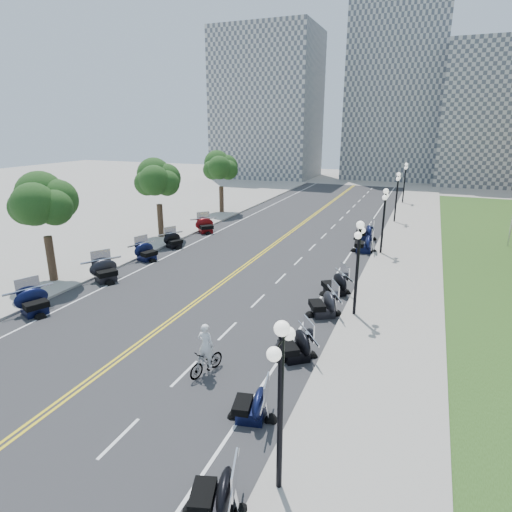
% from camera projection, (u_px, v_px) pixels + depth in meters
% --- Properties ---
extents(ground, '(160.00, 160.00, 0.00)m').
position_uv_depth(ground, '(171.00, 320.00, 21.90)').
color(ground, gray).
extents(road, '(16.00, 90.00, 0.01)m').
position_uv_depth(road, '(248.00, 264.00, 30.76)').
color(road, '#333335').
rests_on(road, ground).
extents(centerline_yellow_a, '(0.12, 90.00, 0.00)m').
position_uv_depth(centerline_yellow_a, '(246.00, 264.00, 30.80)').
color(centerline_yellow_a, yellow).
rests_on(centerline_yellow_a, road).
extents(centerline_yellow_b, '(0.12, 90.00, 0.00)m').
position_uv_depth(centerline_yellow_b, '(249.00, 264.00, 30.71)').
color(centerline_yellow_b, yellow).
rests_on(centerline_yellow_b, road).
extents(edge_line_north, '(0.12, 90.00, 0.00)m').
position_uv_depth(edge_line_north, '(336.00, 275.00, 28.47)').
color(edge_line_north, white).
rests_on(edge_line_north, road).
extents(edge_line_south, '(0.12, 90.00, 0.00)m').
position_uv_depth(edge_line_south, '(172.00, 254.00, 33.05)').
color(edge_line_south, white).
rests_on(edge_line_south, road).
extents(lane_dash_4, '(0.12, 2.00, 0.00)m').
position_uv_depth(lane_dash_4, '(119.00, 438.00, 13.66)').
color(lane_dash_4, white).
rests_on(lane_dash_4, road).
extents(lane_dash_5, '(0.12, 2.00, 0.00)m').
position_uv_depth(lane_dash_5, '(184.00, 373.00, 17.21)').
color(lane_dash_5, white).
rests_on(lane_dash_5, road).
extents(lane_dash_6, '(0.12, 2.00, 0.00)m').
position_uv_depth(lane_dash_6, '(228.00, 331.00, 20.75)').
color(lane_dash_6, white).
rests_on(lane_dash_6, road).
extents(lane_dash_7, '(0.12, 2.00, 0.00)m').
position_uv_depth(lane_dash_7, '(258.00, 301.00, 24.29)').
color(lane_dash_7, white).
rests_on(lane_dash_7, road).
extents(lane_dash_8, '(0.12, 2.00, 0.00)m').
position_uv_depth(lane_dash_8, '(281.00, 278.00, 27.84)').
color(lane_dash_8, white).
rests_on(lane_dash_8, road).
extents(lane_dash_9, '(0.12, 2.00, 0.00)m').
position_uv_depth(lane_dash_9, '(298.00, 261.00, 31.38)').
color(lane_dash_9, white).
rests_on(lane_dash_9, road).
extents(lane_dash_10, '(0.12, 2.00, 0.00)m').
position_uv_depth(lane_dash_10, '(312.00, 247.00, 34.93)').
color(lane_dash_10, white).
rests_on(lane_dash_10, road).
extents(lane_dash_11, '(0.12, 2.00, 0.00)m').
position_uv_depth(lane_dash_11, '(324.00, 236.00, 38.47)').
color(lane_dash_11, white).
rests_on(lane_dash_11, road).
extents(lane_dash_12, '(0.12, 2.00, 0.00)m').
position_uv_depth(lane_dash_12, '(333.00, 226.00, 42.02)').
color(lane_dash_12, white).
rests_on(lane_dash_12, road).
extents(lane_dash_13, '(0.12, 2.00, 0.00)m').
position_uv_depth(lane_dash_13, '(341.00, 219.00, 45.56)').
color(lane_dash_13, white).
rests_on(lane_dash_13, road).
extents(lane_dash_14, '(0.12, 2.00, 0.00)m').
position_uv_depth(lane_dash_14, '(348.00, 212.00, 49.11)').
color(lane_dash_14, white).
rests_on(lane_dash_14, road).
extents(lane_dash_15, '(0.12, 2.00, 0.00)m').
position_uv_depth(lane_dash_15, '(354.00, 206.00, 52.65)').
color(lane_dash_15, white).
rests_on(lane_dash_15, road).
extents(lane_dash_16, '(0.12, 2.00, 0.00)m').
position_uv_depth(lane_dash_16, '(359.00, 201.00, 56.19)').
color(lane_dash_16, white).
rests_on(lane_dash_16, road).
extents(lane_dash_17, '(0.12, 2.00, 0.00)m').
position_uv_depth(lane_dash_17, '(364.00, 196.00, 59.74)').
color(lane_dash_17, white).
rests_on(lane_dash_17, road).
extents(lane_dash_18, '(0.12, 2.00, 0.00)m').
position_uv_depth(lane_dash_18, '(368.00, 192.00, 63.28)').
color(lane_dash_18, white).
rests_on(lane_dash_18, road).
extents(lane_dash_19, '(0.12, 2.00, 0.00)m').
position_uv_depth(lane_dash_19, '(372.00, 189.00, 66.83)').
color(lane_dash_19, white).
rests_on(lane_dash_19, road).
extents(sidewalk_north, '(5.00, 90.00, 0.15)m').
position_uv_depth(sidewalk_north, '(400.00, 282.00, 26.98)').
color(sidewalk_north, '#9E9991').
rests_on(sidewalk_north, ground).
extents(sidewalk_south, '(5.00, 90.00, 0.15)m').
position_uv_depth(sidewalk_south, '(128.00, 248.00, 34.50)').
color(sidewalk_south, '#9E9991').
rests_on(sidewalk_south, ground).
extents(lawn, '(9.00, 60.00, 0.10)m').
position_uv_depth(lawn, '(508.00, 260.00, 31.57)').
color(lawn, '#356023').
rests_on(lawn, ground).
extents(distant_block_a, '(18.00, 14.00, 26.00)m').
position_uv_depth(distant_block_a, '(268.00, 106.00, 79.46)').
color(distant_block_a, gray).
rests_on(distant_block_a, ground).
extents(distant_block_b, '(16.00, 12.00, 30.00)m').
position_uv_depth(distant_block_b, '(395.00, 93.00, 76.31)').
color(distant_block_b, gray).
rests_on(distant_block_b, ground).
extents(distant_block_c, '(20.00, 14.00, 22.00)m').
position_uv_depth(distant_block_c, '(508.00, 115.00, 68.38)').
color(distant_block_c, gray).
rests_on(distant_block_c, ground).
extents(street_lamp_1, '(0.50, 1.20, 4.90)m').
position_uv_depth(street_lamp_1, '(280.00, 410.00, 10.97)').
color(street_lamp_1, black).
rests_on(street_lamp_1, sidewalk_north).
extents(street_lamp_2, '(0.50, 1.20, 4.90)m').
position_uv_depth(street_lamp_2, '(357.00, 269.00, 21.60)').
color(street_lamp_2, black).
rests_on(street_lamp_2, sidewalk_north).
extents(street_lamp_3, '(0.50, 1.20, 4.90)m').
position_uv_depth(street_lamp_3, '(383.00, 222.00, 32.23)').
color(street_lamp_3, black).
rests_on(street_lamp_3, sidewalk_north).
extents(street_lamp_4, '(0.50, 1.20, 4.90)m').
position_uv_depth(street_lamp_4, '(396.00, 198.00, 42.87)').
color(street_lamp_4, black).
rests_on(street_lamp_4, sidewalk_north).
extents(street_lamp_5, '(0.50, 1.20, 4.90)m').
position_uv_depth(street_lamp_5, '(404.00, 183.00, 53.50)').
color(street_lamp_5, black).
rests_on(street_lamp_5, sidewalk_north).
extents(tree_2, '(4.80, 4.80, 9.20)m').
position_uv_depth(tree_2, '(44.00, 208.00, 25.85)').
color(tree_2, '#235619').
rests_on(tree_2, sidewalk_south).
extents(tree_3, '(4.80, 4.80, 9.20)m').
position_uv_depth(tree_3, '(158.00, 184.00, 36.49)').
color(tree_3, '#235619').
rests_on(tree_3, sidewalk_south).
extents(tree_4, '(4.80, 4.80, 9.20)m').
position_uv_depth(tree_4, '(221.00, 171.00, 47.12)').
color(tree_4, '#235619').
rests_on(tree_4, sidewalk_south).
extents(motorcycle_n_3, '(2.34, 2.34, 1.31)m').
position_uv_depth(motorcycle_n_3, '(214.00, 492.00, 10.87)').
color(motorcycle_n_3, black).
rests_on(motorcycle_n_3, road).
extents(motorcycle_n_4, '(2.15, 2.15, 1.27)m').
position_uv_depth(motorcycle_n_4, '(251.00, 402.00, 14.41)').
color(motorcycle_n_4, black).
rests_on(motorcycle_n_4, road).
extents(motorcycle_n_5, '(2.82, 2.82, 1.41)m').
position_uv_depth(motorcycle_n_5, '(296.00, 344.00, 18.11)').
color(motorcycle_n_5, black).
rests_on(motorcycle_n_5, road).
extents(motorcycle_n_6, '(2.87, 2.87, 1.48)m').
position_uv_depth(motorcycle_n_6, '(323.00, 302.00, 22.25)').
color(motorcycle_n_6, black).
rests_on(motorcycle_n_6, road).
extents(motorcycle_n_7, '(2.86, 2.86, 1.43)m').
position_uv_depth(motorcycle_n_7, '(335.00, 283.00, 25.06)').
color(motorcycle_n_7, black).
rests_on(motorcycle_n_7, road).
extents(motorcycle_n_9, '(2.45, 2.45, 1.54)m').
position_uv_depth(motorcycle_n_9, '(364.00, 243.00, 33.42)').
color(motorcycle_n_9, black).
rests_on(motorcycle_n_9, road).
extents(motorcycle_n_10, '(2.62, 2.62, 1.49)m').
position_uv_depth(motorcycle_n_10, '(365.00, 231.00, 37.08)').
color(motorcycle_n_10, black).
rests_on(motorcycle_n_10, road).
extents(motorcycle_s_5, '(2.85, 2.85, 1.52)m').
position_uv_depth(motorcycle_s_5, '(33.00, 301.00, 22.44)').
color(motorcycle_s_5, black).
rests_on(motorcycle_s_5, road).
extents(motorcycle_s_6, '(3.06, 3.06, 1.56)m').
position_uv_depth(motorcycle_s_6, '(105.00, 270.00, 27.18)').
color(motorcycle_s_6, black).
rests_on(motorcycle_s_6, road).
extents(motorcycle_s_7, '(2.61, 2.61, 1.45)m').
position_uv_depth(motorcycle_s_7, '(146.00, 251.00, 31.41)').
color(motorcycle_s_7, black).
rests_on(motorcycle_s_7, road).
extents(motorcycle_s_8, '(2.60, 2.60, 1.34)m').
position_uv_depth(motorcycle_s_8, '(174.00, 240.00, 34.66)').
color(motorcycle_s_8, black).
rests_on(motorcycle_s_8, road).
extents(motorcycle_s_9, '(3.07, 3.07, 1.52)m').
position_uv_depth(motorcycle_s_9, '(205.00, 225.00, 39.40)').
color(motorcycle_s_9, '#590A0C').
rests_on(motorcycle_s_9, road).
extents(bicycle, '(1.01, 1.87, 1.08)m').
position_uv_depth(bicycle, '(206.00, 362.00, 17.07)').
color(bicycle, '#A51414').
rests_on(bicycle, road).
extents(cyclist_rider, '(0.67, 0.44, 1.85)m').
position_uv_depth(cyclist_rider, '(205.00, 328.00, 16.64)').
color(cyclist_rider, silver).
rests_on(cyclist_rider, bicycle).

